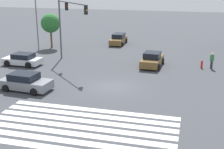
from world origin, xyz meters
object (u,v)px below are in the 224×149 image
Objects in this scene: car_3 at (23,59)px; pedestrian at (212,60)px; car_0 at (152,60)px; tree_corner_a at (50,23)px; fire_hydrant at (202,64)px; car_2 at (25,82)px; traffic_signal_mast at (67,18)px; car_4 at (118,39)px; street_light_pole_a at (36,9)px.

pedestrian is (20.30, 3.88, 0.32)m from car_3.
car_0 is at bearing -38.21° from pedestrian.
fire_hydrant is at bearing -15.57° from tree_corner_a.
car_2 is at bearing -143.61° from fire_hydrant.
car_2 is (-0.05, -9.60, -4.40)m from traffic_signal_mast.
tree_corner_a is (-21.22, 5.54, 2.42)m from pedestrian.
car_4 is (3.07, 11.71, -4.37)m from traffic_signal_mast.
car_0 is 1.04× the size of car_3.
tree_corner_a is (-8.48, -4.74, 2.67)m from car_4.
tree_corner_a is 21.19m from fire_hydrant.
car_3 is at bearing -168.91° from fire_hydrant.
car_0 is (9.52, 0.82, -4.37)m from traffic_signal_mast.
car_4 is at bearing -116.50° from car_3.
traffic_signal_mast is 6.77m from car_3.
car_3 is at bearing -28.12° from car_4.
car_2 is 19.33m from pedestrian.
street_light_pole_a is (-9.43, -6.81, 4.74)m from car_4.
car_0 reaches higher than car_2.
street_light_pole_a is at bearing 117.90° from car_2.
car_2 is 1.00× the size of car_4.
tree_corner_a is at bearing -82.81° from car_3.
traffic_signal_mast is at bearing -14.71° from car_4.
car_2 is at bearing 123.36° from car_3.
street_light_pole_a is at bearing -114.64° from tree_corner_a.
traffic_signal_mast is 10.56m from car_2.
traffic_signal_mast is at bearing 98.40° from car_0.
car_0 reaches higher than fire_hydrant.
tree_corner_a is at bearing -58.46° from pedestrian.
car_0 is 6.33m from pedestrian.
tree_corner_a is at bearing 172.77° from traffic_signal_mast.
pedestrian is at bearing 50.22° from traffic_signal_mast.
car_2 is 5.34× the size of fire_hydrant.
car_3 is 0.46× the size of street_light_pole_a.
tree_corner_a is (-14.93, 6.16, 2.67)m from car_0.
car_4 is (-6.45, 10.89, -0.00)m from car_0.
pedestrian reaches higher than car_4.
fire_hydrant is (20.21, -5.63, -2.97)m from tree_corner_a.
tree_corner_a is at bearing 164.43° from fire_hydrant.
tree_corner_a reaches higher than fire_hydrant.
car_4 is 12.56m from street_light_pole_a.
car_3 is 20.67m from pedestrian.
car_0 is 5.32m from fire_hydrant.
car_4 is 16.37m from pedestrian.
pedestrian is 1.15m from fire_hydrant.
street_light_pole_a reaches higher than traffic_signal_mast.
fire_hydrant is (11.74, -10.37, -0.30)m from car_4.
car_4 reaches higher than car_3.
traffic_signal_mast reaches higher than car_2.
pedestrian is at bearing 39.27° from car_2.
street_light_pole_a is (-22.17, 3.46, 4.50)m from pedestrian.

